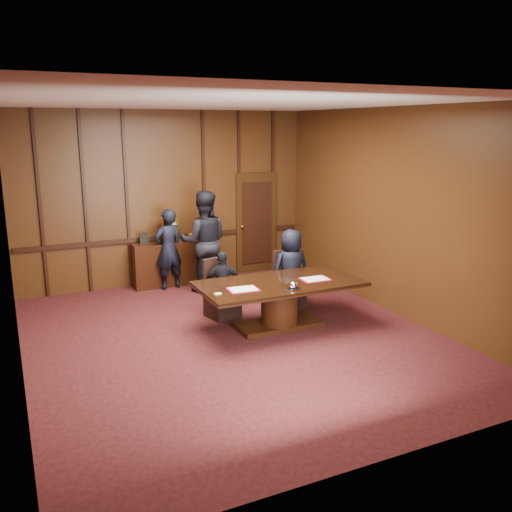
% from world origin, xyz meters
% --- Properties ---
extents(room, '(7.00, 7.04, 3.50)m').
position_xyz_m(room, '(0.07, 0.14, 1.72)').
color(room, black).
rests_on(room, ground).
extents(sideboard, '(1.60, 0.45, 1.54)m').
position_xyz_m(sideboard, '(0.00, 3.26, 0.49)').
color(sideboard, black).
rests_on(sideboard, ground).
extents(conference_table, '(2.62, 1.32, 0.76)m').
position_xyz_m(conference_table, '(0.85, 0.15, 0.51)').
color(conference_table, black).
rests_on(conference_table, ground).
extents(folder_left, '(0.48, 0.36, 0.02)m').
position_xyz_m(folder_left, '(0.15, -0.01, 0.77)').
color(folder_left, maroon).
rests_on(folder_left, conference_table).
extents(folder_right, '(0.47, 0.35, 0.02)m').
position_xyz_m(folder_right, '(1.43, 0.02, 0.77)').
color(folder_right, maroon).
rests_on(folder_right, conference_table).
extents(inkstand, '(0.20, 0.14, 0.12)m').
position_xyz_m(inkstand, '(0.85, -0.30, 0.81)').
color(inkstand, white).
rests_on(inkstand, conference_table).
extents(notepad, '(0.10, 0.07, 0.01)m').
position_xyz_m(notepad, '(-0.28, -0.05, 0.77)').
color(notepad, '#F7EB79').
rests_on(notepad, conference_table).
extents(chair_left, '(0.57, 0.57, 0.99)m').
position_xyz_m(chair_left, '(0.20, 1.02, 0.29)').
color(chair_left, black).
rests_on(chair_left, ground).
extents(chair_right, '(0.54, 0.54, 0.99)m').
position_xyz_m(chair_right, '(1.51, 1.02, 0.29)').
color(chair_right, black).
rests_on(chair_right, ground).
extents(signatory_left, '(0.73, 0.45, 1.15)m').
position_xyz_m(signatory_left, '(0.20, 0.95, 0.58)').
color(signatory_left, black).
rests_on(signatory_left, ground).
extents(signatory_right, '(0.71, 0.47, 1.42)m').
position_xyz_m(signatory_right, '(1.50, 0.95, 0.71)').
color(signatory_right, black).
rests_on(signatory_right, ground).
extents(witness_left, '(0.65, 0.50, 1.61)m').
position_xyz_m(witness_left, '(-0.14, 3.00, 0.80)').
color(witness_left, black).
rests_on(witness_left, ground).
extents(witness_right, '(1.15, 1.02, 1.98)m').
position_xyz_m(witness_right, '(0.45, 2.56, 0.99)').
color(witness_right, black).
rests_on(witness_right, ground).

